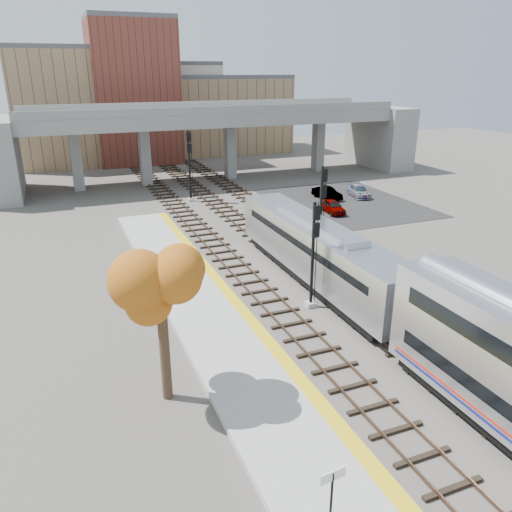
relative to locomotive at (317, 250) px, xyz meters
name	(u,v)px	position (x,y,z in m)	size (l,w,h in m)	color
ground	(398,362)	(-1.00, -10.28, -2.28)	(160.00, 160.00, 0.00)	#47423D
platform	(262,393)	(-8.25, -10.28, -2.10)	(4.50, 60.00, 0.35)	#9E9E99
yellow_strip	(301,380)	(-6.35, -10.28, -1.92)	(0.70, 60.00, 0.01)	yellow
tracks	(300,269)	(-0.07, 2.22, -2.20)	(10.70, 95.00, 0.25)	black
overpass	(214,134)	(3.92, 34.72, 3.53)	(54.00, 12.00, 9.50)	slate
buildings_far	(151,106)	(0.26, 56.29, 5.60)	(43.00, 21.00, 20.60)	#8F7253
parking_lot	(344,202)	(13.00, 17.72, -2.26)	(14.00, 18.00, 0.04)	black
locomotive	(317,250)	(0.00, 0.00, 0.00)	(3.02, 19.05, 4.10)	#A8AAB2
signal_mast_near	(313,259)	(-2.10, -3.25, 0.86)	(0.60, 0.64, 6.53)	#9E9E99
signal_mast_mid	(321,216)	(2.00, 3.24, 1.29)	(0.60, 0.64, 7.16)	#9E9E99
signal_mast_far	(190,166)	(-2.10, 24.50, 1.55)	(0.60, 0.64, 7.54)	#9E9E99
station_sign	(332,488)	(-9.09, -17.59, -0.30)	(0.90, 0.14, 2.27)	black
tree	(160,289)	(-12.13, -8.76, 2.94)	(3.60, 3.60, 7.04)	#382619
car_a	(333,207)	(9.74, 14.51, -1.60)	(1.51, 3.76, 1.28)	#99999E
car_b	(327,193)	(12.04, 19.70, -1.59)	(1.37, 3.93, 1.29)	#99999E
car_c	(359,191)	(15.92, 19.39, -1.61)	(1.75, 4.30, 1.25)	#99999E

